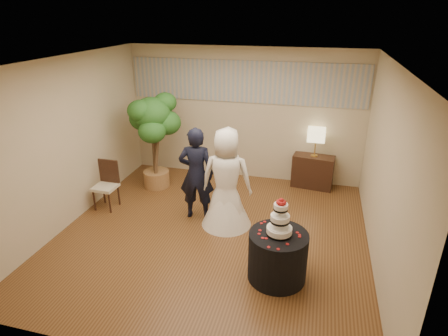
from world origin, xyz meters
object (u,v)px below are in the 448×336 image
(cake_table, at_px, (278,256))
(ficus_tree, at_px, (154,141))
(table_lamp, at_px, (316,143))
(wedding_cake, at_px, (280,217))
(side_chair, at_px, (105,186))
(console, at_px, (313,171))
(bride, at_px, (226,179))
(groom, at_px, (196,174))

(cake_table, height_order, ficus_tree, ficus_tree)
(cake_table, bearing_deg, table_lamp, 83.51)
(wedding_cake, distance_m, side_chair, 3.60)
(console, xyz_separation_m, table_lamp, (0.00, 0.00, 0.64))
(bride, relative_size, ficus_tree, 0.87)
(bride, bearing_deg, side_chair, -4.32)
(ficus_tree, bearing_deg, side_chair, -115.19)
(bride, height_order, console, bride)
(bride, relative_size, console, 2.10)
(table_lamp, bearing_deg, wedding_cake, -96.49)
(console, distance_m, table_lamp, 0.64)
(console, bearing_deg, table_lamp, 0.00)
(groom, distance_m, cake_table, 2.13)
(groom, height_order, table_lamp, groom)
(groom, distance_m, side_chair, 1.80)
(console, height_order, ficus_tree, ficus_tree)
(ficus_tree, relative_size, side_chair, 2.21)
(bride, height_order, cake_table, bride)
(groom, distance_m, bride, 0.59)
(wedding_cake, bearing_deg, side_chair, 160.20)
(groom, xyz_separation_m, ficus_tree, (-1.23, 0.98, 0.17))
(groom, bearing_deg, side_chair, -4.40)
(cake_table, distance_m, wedding_cake, 0.62)
(side_chair, bearing_deg, groom, 5.18)
(ficus_tree, height_order, side_chair, ficus_tree)
(wedding_cake, bearing_deg, groom, 140.25)
(console, relative_size, side_chair, 0.92)
(cake_table, bearing_deg, groom, 140.25)
(wedding_cake, bearing_deg, ficus_tree, 140.74)
(groom, relative_size, cake_table, 2.08)
(wedding_cake, distance_m, table_lamp, 3.13)
(cake_table, bearing_deg, ficus_tree, 140.74)
(cake_table, relative_size, wedding_cake, 1.49)
(cake_table, relative_size, table_lamp, 1.39)
(groom, bearing_deg, bride, 158.81)
(side_chair, bearing_deg, bride, 1.00)
(cake_table, distance_m, table_lamp, 3.19)
(console, distance_m, side_chair, 4.16)
(console, bearing_deg, cake_table, -89.73)
(cake_table, height_order, wedding_cake, wedding_cake)
(side_chair, bearing_deg, ficus_tree, 65.97)
(wedding_cake, distance_m, ficus_tree, 3.65)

